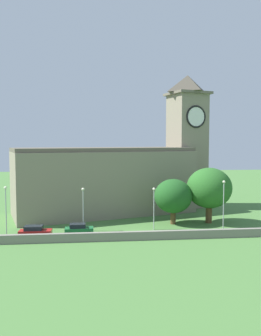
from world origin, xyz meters
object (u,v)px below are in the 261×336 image
streetlamp_east_mid (224,197)px  tree_riverside_east (209,188)px  church (121,173)px  streetlamp_central (154,201)px  streetlamp_west_end (6,203)px  tree_riverside_west (173,196)px  streetlamp_west_mid (83,202)px  car_red (35,232)px  car_green (79,229)px

streetlamp_east_mid → tree_riverside_east: tree_riverside_east is taller
church → streetlamp_central: bearing=-75.0°
streetlamp_west_end → tree_riverside_west: (25.55, 4.82, -0.16)m
streetlamp_west_mid → tree_riverside_east: bearing=9.1°
streetlamp_west_end → streetlamp_west_mid: bearing=8.9°
church → streetlamp_west_end: church is taller
streetlamp_west_end → streetlamp_east_mid: size_ratio=0.94×
streetlamp_east_mid → church: bearing=131.9°
church → streetlamp_east_mid: bearing=-48.1°
tree_riverside_east → tree_riverside_west: (-6.13, -0.20, -1.21)m
streetlamp_west_end → streetlamp_east_mid: 32.31m
streetlamp_west_end → streetlamp_east_mid: bearing=0.1°
streetlamp_west_mid → tree_riverside_east: 21.04m
car_red → car_green: 6.18m
car_red → streetlamp_west_mid: (6.70, 3.21, 3.58)m
streetlamp_west_mid → streetlamp_east_mid: streetlamp_east_mid is taller
streetlamp_west_end → tree_riverside_east: bearing=9.0°
streetlamp_west_end → tree_riverside_west: size_ratio=0.97×
church → streetlamp_east_mid: size_ratio=5.18×
church → tree_riverside_west: size_ratio=5.33×
car_red → streetlamp_central: bearing=9.6°
car_green → streetlamp_central: (11.43, 1.89, 3.58)m
church → streetlamp_central: 15.63m
car_green → streetlamp_central: 12.12m
streetlamp_west_mid → streetlamp_east_mid: 21.44m
streetlamp_west_end → car_green: bearing=-2.3°
car_red → streetlamp_east_mid: size_ratio=0.59×
streetlamp_west_mid → streetlamp_central: size_ratio=1.01×
car_green → streetlamp_west_mid: streetlamp_west_mid is taller
streetlamp_west_mid → tree_riverside_west: size_ratio=0.89×
streetlamp_central → streetlamp_east_mid: streetlamp_east_mid is taller
tree_riverside_west → streetlamp_central: bearing=-138.6°
church → streetlamp_east_mid: church is taller
tree_riverside_west → car_red: bearing=-163.5°
streetlamp_west_mid → tree_riverside_west: bearing=12.0°
church → streetlamp_central: church is taller
streetlamp_west_mid → streetlamp_central: bearing=-1.3°
church → streetlamp_west_mid: (-6.85, -14.53, -3.16)m
car_green → streetlamp_west_end: bearing=177.7°
car_red → car_green: size_ratio=1.10×
car_green → tree_riverside_east: (21.35, 5.44, 5.01)m
streetlamp_central → streetlamp_west_mid: bearing=178.7°
streetlamp_central → tree_riverside_east: (9.92, 3.55, 1.44)m
streetlamp_west_mid → streetlamp_west_end: bearing=-171.1°
streetlamp_west_mid → tree_riverside_west: (14.60, 3.11, 0.17)m
streetlamp_west_end → tree_riverside_west: bearing=10.7°
tree_riverside_east → tree_riverside_west: bearing=-178.1°
car_red → tree_riverside_west: tree_riverside_west is taller
church → car_red: bearing=-127.4°
car_green → streetlamp_east_mid: (21.98, 0.47, 4.22)m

